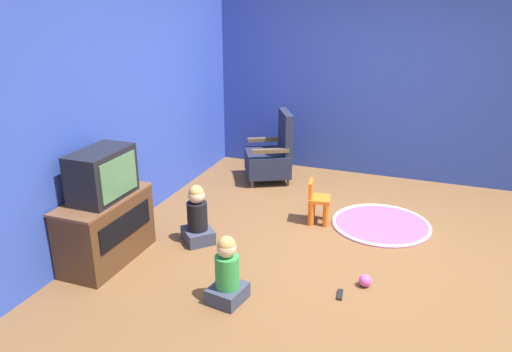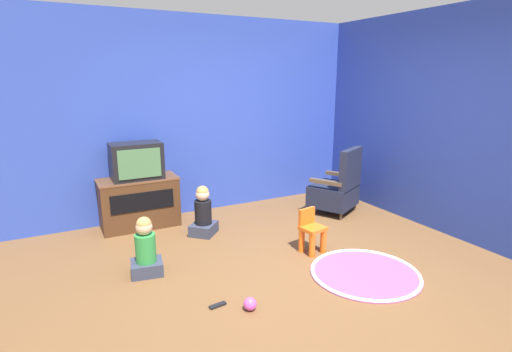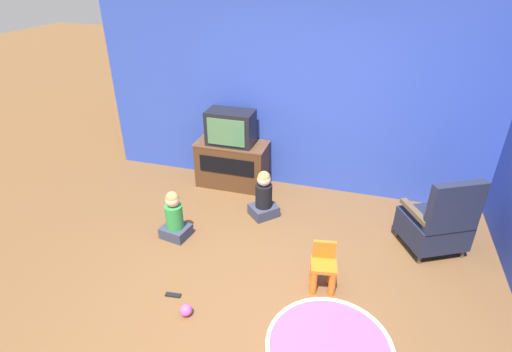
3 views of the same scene
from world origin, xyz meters
The scene contains 11 objects.
ground_plane centered at (0.00, 0.00, 0.00)m, with size 30.00×30.00×0.00m, color brown.
wall_back centered at (-0.36, 2.37, 1.34)m, with size 5.28×0.12×2.68m.
tv_cabinet centered at (-1.11, 2.07, 0.33)m, with size 0.97×0.46×0.64m.
television centered at (-1.11, 2.04, 0.87)m, with size 0.62×0.36×0.45m.
black_armchair centered at (1.47, 1.32, 0.35)m, with size 0.79×0.77×0.94m.
yellow_kid_chair centered at (0.40, 0.41, 0.22)m, with size 0.28×0.27×0.48m.
play_mat centered at (0.56, -0.26, 0.01)m, with size 1.07×1.07×0.04m.
child_watching_left centered at (-0.48, 1.44, 0.27)m, with size 0.41×0.42×0.61m.
child_watching_center centered at (-1.33, 0.74, 0.25)m, with size 0.34×0.31×0.59m.
toy_ball centered at (-0.72, -0.29, 0.06)m, with size 0.11×0.11×0.11m.
remote_control centered at (-0.94, -0.12, 0.01)m, with size 0.15×0.06×0.02m.
Camera 3 is at (0.61, -2.56, 2.82)m, focal length 28.00 mm.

